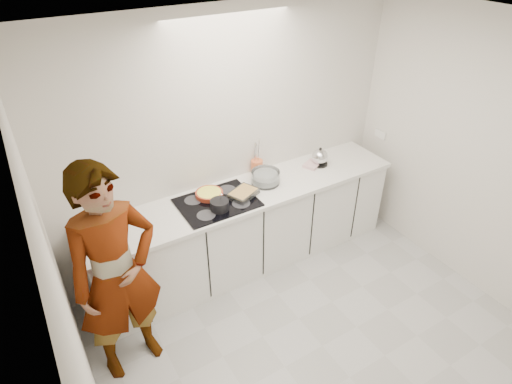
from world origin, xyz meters
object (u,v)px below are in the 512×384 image
tart_dish (209,194)px  utensil_crock (257,167)px  kettle (320,157)px  cook (117,276)px  saucepan (220,205)px  hob (217,202)px  baking_dish (243,193)px  mixing_bowl (265,178)px

tart_dish → utensil_crock: bearing=13.4°
kettle → cook: bearing=-165.6°
saucepan → cook: cook is taller
saucepan → utensil_crock: saucepan is taller
saucepan → kettle: 1.33m
hob → saucepan: saucepan is taller
baking_dish → utensil_crock: bearing=42.6°
hob → utensil_crock: (0.61, 0.28, 0.07)m
cook → baking_dish: bearing=9.5°
cook → saucepan: bearing=10.5°
hob → tart_dish: bearing=97.5°
tart_dish → baking_dish: size_ratio=0.82×
kettle → tart_dish: bearing=178.2°
hob → mixing_bowl: 0.59m
saucepan → cook: bearing=-159.5°
baking_dish → utensil_crock: (0.35, 0.32, 0.03)m
hob → utensil_crock: utensil_crock is taller
mixing_bowl → kettle: (0.70, 0.02, 0.02)m
tart_dish → mixing_bowl: (0.60, -0.06, 0.02)m
mixing_bowl → utensil_crock: size_ratio=2.09×
hob → utensil_crock: 0.67m
utensil_crock → baking_dish: bearing=-137.4°
saucepan → cook: 1.12m
hob → baking_dish: size_ratio=2.16×
utensil_crock → cook: size_ratio=0.08×
tart_dish → kettle: bearing=-1.8°
cook → utensil_crock: bearing=15.2°
mixing_bowl → cook: cook is taller
tart_dish → saucepan: size_ratio=1.38×
utensil_crock → saucepan: bearing=-147.9°
utensil_crock → kettle: bearing=-15.6°
tart_dish → cook: cook is taller
saucepan → kettle: bearing=9.2°
mixing_bowl → kettle: size_ratio=1.44×
utensil_crock → cook: cook is taller
mixing_bowl → kettle: bearing=1.8°
kettle → saucepan: bearing=-170.8°
kettle → hob: bearing=-175.9°
hob → cook: 1.20m
tart_dish → saucepan: saucepan is taller
saucepan → tart_dish: bearing=86.2°
tart_dish → kettle: 1.30m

